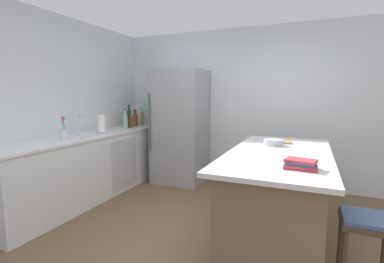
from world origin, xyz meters
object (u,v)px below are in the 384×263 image
Objects in this scene: sink_faucet at (79,125)px; cutting_board at (278,142)px; paper_towel_roll at (101,124)px; vinegar_bottle at (134,120)px; cookbook_stack at (301,164)px; refrigerator at (181,127)px; gin_bottle at (125,120)px; bar_stool at (367,231)px; soda_bottle at (145,117)px; whiskey_bottle at (135,120)px; mixing_bowl at (273,142)px; flower_vase at (64,133)px; kitchen_island at (278,194)px; syrup_bottle at (130,122)px; wine_bottle at (129,118)px; olive_oil_bottle at (142,118)px.

cutting_board is (2.61, 0.62, -0.16)m from sink_faucet.
paper_towel_roll is 0.92m from vinegar_bottle.
cookbook_stack is (2.91, -0.59, -0.14)m from sink_faucet.
refrigerator is 5.92× the size of gin_bottle.
paper_towel_roll reaches higher than bar_stool.
soda_bottle is 1.34× the size of whiskey_bottle.
sink_faucet is at bearing -123.97° from refrigerator.
flower_vase is at bearing -162.94° from mixing_bowl.
gin_bottle reaches higher than cutting_board.
whiskey_bottle is 0.37m from gin_bottle.
kitchen_island is at bearing -24.99° from vinegar_bottle.
syrup_bottle is at bearing 152.39° from bar_stool.
cookbook_stack is at bearing -33.57° from whiskey_bottle.
refrigerator is at bearing 149.74° from mixing_bowl.
refrigerator is 7.42× the size of cookbook_stack.
soda_bottle is 1.77× the size of mixing_bowl.
paper_towel_roll is at bearing -86.93° from gin_bottle.
vinegar_bottle is (-0.05, 0.92, -0.02)m from paper_towel_roll.
refrigerator reaches higher than flower_vase.
cookbook_stack is at bearing -32.73° from vinegar_bottle.
paper_towel_roll is at bearing -173.49° from cutting_board.
soda_bottle reaches higher than paper_towel_roll.
flower_vase is at bearing -89.62° from syrup_bottle.
wine_bottle is 1.17× the size of cutting_board.
gin_bottle is (-0.04, -0.09, 0.03)m from syrup_bottle.
cutting_board is (-0.08, 0.60, 0.46)m from kitchen_island.
wine_bottle is at bearing -167.75° from refrigerator.
whiskey_bottle is (0.01, 1.33, -0.04)m from sink_faucet.
paper_towel_roll reaches higher than vinegar_bottle.
soda_bottle is 0.58m from gin_bottle.
syrup_bottle is at bearing 84.60° from sink_faucet.
bar_stool is at bearing -44.27° from kitchen_island.
kitchen_island is at bearing -26.16° from whiskey_bottle.
sink_faucet is 1.02× the size of vinegar_bottle.
wine_bottle reaches higher than olive_oil_bottle.
whiskey_bottle is (-3.38, 2.00, 0.53)m from bar_stool.
sink_faucet is (-2.69, -0.02, 0.63)m from kitchen_island.
kitchen_island is 2.76m from sink_faucet.
kitchen_island is at bearing -82.66° from cutting_board.
bar_stool is 2.46× the size of cookbook_stack.
olive_oil_bottle is at bearing 174.92° from refrigerator.
olive_oil_bottle is 0.13m from whiskey_bottle.
wine_bottle reaches higher than vinegar_bottle.
whiskey_bottle is at bearing 93.25° from flower_vase.
vinegar_bottle is at bearing 87.70° from sink_faucet.
wine_bottle is at bearing 168.24° from cutting_board.
wine_bottle is at bearing 89.92° from sink_faucet.
vinegar_bottle is at bearing 155.01° from kitchen_island.
soda_bottle is at bearing 149.71° from kitchen_island.
vinegar_bottle is 1.14× the size of cookbook_stack.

